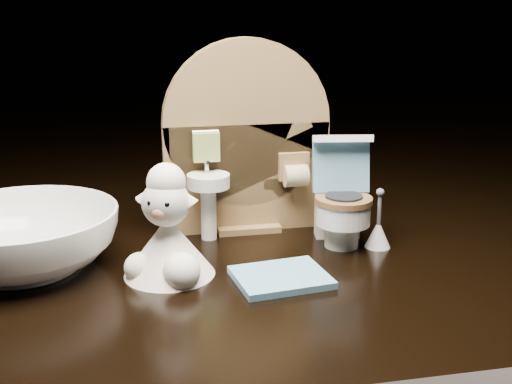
# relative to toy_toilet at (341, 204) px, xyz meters

# --- Properties ---
(backdrop_panel) EXTENTS (0.13, 0.05, 0.15)m
(backdrop_panel) POSITION_rel_toy_toilet_xyz_m (-0.06, 0.05, 0.04)
(backdrop_panel) COLOR olive
(backdrop_panel) RESTS_ON ground
(toy_toilet) EXTENTS (0.05, 0.06, 0.08)m
(toy_toilet) POSITION_rel_toy_toilet_xyz_m (0.00, 0.00, 0.00)
(toy_toilet) COLOR white
(toy_toilet) RESTS_ON ground
(bath_mat) EXTENTS (0.06, 0.06, 0.00)m
(bath_mat) POSITION_rel_toy_toilet_xyz_m (-0.06, -0.06, -0.03)
(bath_mat) COLOR #5B8EAA
(bath_mat) RESTS_ON ground
(toilet_brush) EXTENTS (0.02, 0.02, 0.05)m
(toilet_brush) POSITION_rel_toy_toilet_xyz_m (0.02, -0.01, -0.02)
(toilet_brush) COLOR white
(toilet_brush) RESTS_ON ground
(plush_lamb) EXTENTS (0.06, 0.06, 0.08)m
(plush_lamb) POSITION_rel_toy_toilet_xyz_m (-0.13, -0.04, -0.00)
(plush_lamb) COLOR white
(plush_lamb) RESTS_ON ground
(ceramic_bowl) EXTENTS (0.17, 0.17, 0.04)m
(ceramic_bowl) POSITION_rel_toy_toilet_xyz_m (-0.23, -0.00, -0.01)
(ceramic_bowl) COLOR white
(ceramic_bowl) RESTS_ON ground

